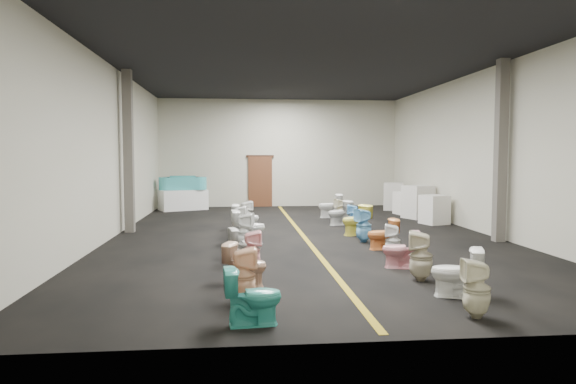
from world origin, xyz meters
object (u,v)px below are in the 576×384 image
at_px(appliance_crate_b, 418,202).
at_px(toilet_left_9, 246,214).
at_px(appliance_crate_c, 406,203).
at_px(toilet_right_11, 330,206).
at_px(toilet_left_4, 246,244).
at_px(bathtub, 183,183).
at_px(toilet_right_4, 393,241).
at_px(toilet_left_3, 251,251).
at_px(toilet_right_3, 401,249).
at_px(toilet_left_0, 253,296).
at_px(toilet_right_2, 421,256).
at_px(toilet_right_5, 382,234).
at_px(toilet_right_0, 477,289).
at_px(appliance_crate_a, 434,210).
at_px(toilet_right_7, 356,220).
at_px(toilet_right_1, 456,272).
at_px(display_table, 183,200).
at_px(toilet_right_10, 340,210).
at_px(toilet_left_7, 240,222).
at_px(toilet_left_8, 246,218).
at_px(toilet_right_9, 340,213).
at_px(toilet_left_2, 246,265).
at_px(toilet_right_8, 353,217).
at_px(toilet_left_5, 245,232).
at_px(toilet_right_6, 364,225).
at_px(toilet_left_1, 243,275).
at_px(appliance_crate_d, 394,196).
at_px(toilet_left_6, 248,227).

xyz_separation_m(appliance_crate_b, toilet_left_9, (-5.90, -1.53, -0.17)).
xyz_separation_m(appliance_crate_c, toilet_right_11, (-2.96, -0.76, -0.00)).
bearing_deg(toilet_right_11, toilet_left_4, -23.85).
distance_m(bathtub, toilet_right_4, 11.51).
xyz_separation_m(toilet_left_3, toilet_left_9, (-0.02, 5.98, 0.01)).
bearing_deg(toilet_right_3, toilet_left_0, -30.38).
xyz_separation_m(toilet_left_4, toilet_right_2, (2.95, -1.95, 0.09)).
height_order(toilet_left_0, toilet_right_5, toilet_left_0).
bearing_deg(toilet_right_0, appliance_crate_a, 170.35).
distance_m(toilet_right_3, toilet_right_7, 4.08).
bearing_deg(appliance_crate_b, appliance_crate_a, -90.00).
bearing_deg(toilet_right_3, bathtub, -141.49).
bearing_deg(toilet_right_1, display_table, -137.48).
height_order(bathtub, toilet_right_11, bathtub).
xyz_separation_m(toilet_left_9, toilet_right_5, (3.05, -4.11, -0.04)).
xyz_separation_m(toilet_right_7, toilet_right_10, (0.15, 2.89, -0.03)).
bearing_deg(toilet_left_3, toilet_left_7, -3.66).
relative_size(toilet_left_3, toilet_left_8, 0.98).
bearing_deg(toilet_right_7, appliance_crate_c, 125.98).
bearing_deg(toilet_right_9, appliance_crate_c, 115.62).
bearing_deg(toilet_left_2, toilet_right_10, -2.76).
height_order(toilet_left_2, toilet_left_7, toilet_left_7).
bearing_deg(toilet_right_8, display_table, -122.99).
relative_size(bathtub, toilet_left_2, 2.60).
bearing_deg(display_table, toilet_right_9, -43.53).
bearing_deg(toilet_right_0, toilet_left_3, -128.53).
xyz_separation_m(toilet_left_5, toilet_right_10, (3.16, 4.93, -0.06)).
bearing_deg(toilet_right_0, toilet_right_11, -171.63).
relative_size(toilet_right_2, toilet_right_6, 1.03).
relative_size(appliance_crate_b, toilet_left_9, 1.45).
relative_size(toilet_left_1, toilet_right_2, 0.95).
xyz_separation_m(toilet_left_8, toilet_right_3, (2.87, -5.08, -0.03)).
bearing_deg(display_table, toilet_left_9, -64.73).
relative_size(bathtub, toilet_right_9, 2.45).
bearing_deg(toilet_right_2, appliance_crate_d, -173.20).
bearing_deg(toilet_left_4, toilet_right_11, -35.70).
xyz_separation_m(display_table, toilet_right_11, (5.34, -3.11, 0.01)).
relative_size(toilet_right_1, toilet_right_11, 0.92).
bearing_deg(toilet_right_10, toilet_left_8, -71.65).
distance_m(toilet_left_9, toilet_right_3, 6.67).
xyz_separation_m(appliance_crate_a, toilet_left_3, (-5.88, -6.02, -0.08)).
xyz_separation_m(toilet_left_0, toilet_right_9, (2.93, 9.14, 0.01)).
bearing_deg(toilet_right_0, toilet_right_9, -171.37).
bearing_deg(toilet_left_6, toilet_right_9, -48.42).
bearing_deg(toilet_left_0, toilet_left_1, 1.29).
bearing_deg(display_table, appliance_crate_b, -23.21).
xyz_separation_m(toilet_left_6, toilet_right_10, (3.06, 4.01, -0.04)).
relative_size(toilet_left_2, toilet_right_11, 0.86).
distance_m(toilet_right_4, toilet_right_9, 5.12).
bearing_deg(toilet_left_6, toilet_right_7, -74.97).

